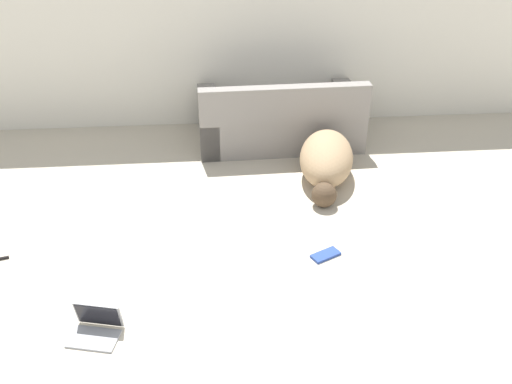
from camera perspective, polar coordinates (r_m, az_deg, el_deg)
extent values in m
cube|color=silver|center=(6.52, -4.38, 16.83)|extent=(7.91, 0.06, 2.43)
cube|color=gray|center=(6.37, 2.29, 6.83)|extent=(1.78, 0.94, 0.40)
cube|color=gray|center=(5.86, 2.92, 8.75)|extent=(1.76, 0.19, 0.38)
cube|color=gray|center=(6.49, 9.16, 7.63)|extent=(0.22, 0.90, 0.54)
cube|color=gray|center=(6.27, -4.79, 7.07)|extent=(0.22, 0.90, 0.54)
ellipsoid|color=#A38460|center=(5.63, 7.04, 3.41)|extent=(0.70, 1.02, 0.44)
sphere|color=#493726|center=(5.22, 6.82, -0.29)|extent=(0.28, 0.28, 0.23)
cylinder|color=#A38460|center=(6.23, 7.07, 4.34)|extent=(0.11, 0.24, 0.06)
cylinder|color=black|center=(5.01, -24.08, -6.08)|extent=(0.11, 0.05, 0.02)
cube|color=gray|center=(4.08, -15.92, -13.93)|extent=(0.36, 0.27, 0.02)
cube|color=gray|center=(4.08, -15.48, -11.70)|extent=(0.33, 0.13, 0.20)
cube|color=black|center=(4.07, -15.53, -11.80)|extent=(0.30, 0.11, 0.18)
cube|color=#28428E|center=(4.65, 6.97, -6.27)|extent=(0.26, 0.21, 0.02)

